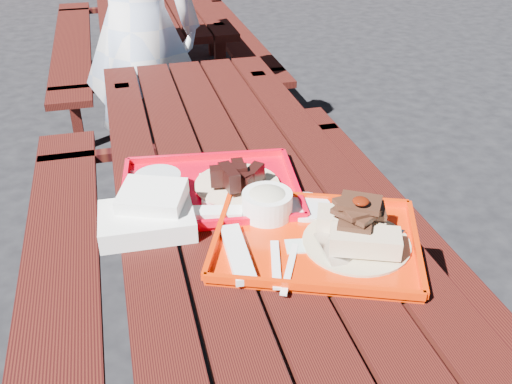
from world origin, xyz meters
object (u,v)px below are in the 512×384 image
(picnic_table_near, at_px, (244,239))
(person, at_px, (137,25))
(picnic_table_far, at_px, (153,20))
(far_tray, at_px, (207,187))
(near_tray, at_px, (316,227))

(picnic_table_near, bearing_deg, person, 97.14)
(picnic_table_near, height_order, person, person)
(picnic_table_far, relative_size, far_tray, 4.36)
(picnic_table_far, relative_size, person, 1.38)
(picnic_table_near, height_order, near_tray, near_tray)
(near_tray, relative_size, far_tray, 1.11)
(picnic_table_near, bearing_deg, far_tray, -170.45)
(picnic_table_near, relative_size, near_tray, 3.91)
(picnic_table_far, bearing_deg, far_tray, -92.24)
(near_tray, height_order, person, person)
(picnic_table_near, xyz_separation_m, far_tray, (-0.11, -0.02, 0.22))
(picnic_table_near, bearing_deg, picnic_table_far, 90.00)
(person, bearing_deg, picnic_table_near, 116.18)
(near_tray, bearing_deg, person, 99.67)
(picnic_table_near, height_order, picnic_table_far, same)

